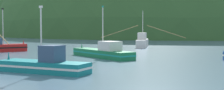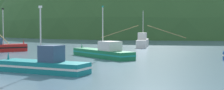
# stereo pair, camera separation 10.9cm
# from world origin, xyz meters

# --- Properties ---
(hill_far_left) EXTENTS (164.40, 131.52, 77.71)m
(hill_far_left) POSITION_xyz_m (-27.46, 246.27, 0.00)
(hill_far_left) COLOR #47703D
(hill_far_left) RESTS_ON ground
(hill_far_right) EXTENTS (176.76, 141.41, 103.98)m
(hill_far_right) POSITION_xyz_m (3.23, 150.67, 0.00)
(hill_far_right) COLOR #386633
(hill_far_right) RESTS_ON ground
(hill_mid_right) EXTENTS (121.45, 97.16, 99.97)m
(hill_mid_right) POSITION_xyz_m (-51.11, 177.40, 0.00)
(hill_mid_right) COLOR #386633
(hill_mid_right) RESTS_ON ground
(fishing_boat_green) EXTENTS (9.47, 9.10, 6.42)m
(fishing_boat_green) POSITION_xyz_m (-1.06, 23.98, 0.67)
(fishing_boat_green) COLOR #197A47
(fishing_boat_green) RESTS_ON ground
(fishing_boat_white) EXTENTS (16.78, 10.66, 7.19)m
(fishing_boat_white) POSITION_xyz_m (1.43, 47.61, 0.98)
(fishing_boat_white) COLOR white
(fishing_boat_white) RESTS_ON ground
(fishing_boat_teal) EXTENTS (8.41, 4.10, 5.49)m
(fishing_boat_teal) POSITION_xyz_m (-2.82, 10.16, 0.65)
(fishing_boat_teal) COLOR #147F84
(fishing_boat_teal) RESTS_ON ground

